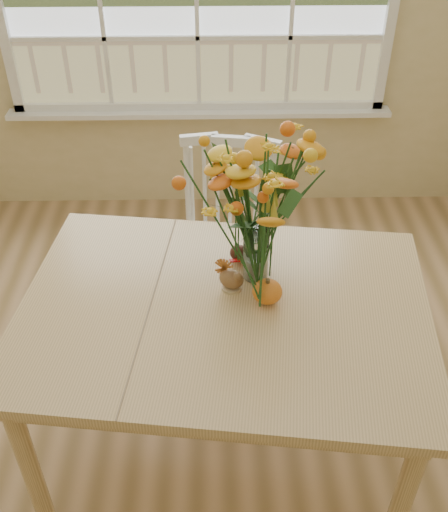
{
  "coord_description": "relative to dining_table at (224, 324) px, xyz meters",
  "views": [
    {
      "loc": [
        0.08,
        -1.37,
        2.31
      ],
      "look_at": [
        0.12,
        0.27,
        1.03
      ],
      "focal_mm": 42.0,
      "sensor_mm": 36.0,
      "label": 1
    }
  ],
  "objects": [
    {
      "name": "dining_table",
      "position": [
        0.0,
        0.0,
        0.0
      ],
      "size": [
        1.63,
        1.26,
        0.81
      ],
      "rotation": [
        0.0,
        0.0,
        -0.13
      ],
      "color": "tan",
      "rests_on": "floor"
    },
    {
      "name": "wall_back",
      "position": [
        -0.12,
        2.0,
        0.63
      ],
      "size": [
        4.0,
        0.02,
        2.7
      ],
      "primitive_type": "cube",
      "color": "#CCBB82",
      "rests_on": "floor"
    },
    {
      "name": "floor",
      "position": [
        -0.12,
        -0.25,
        -0.72
      ],
      "size": [
        4.0,
        4.5,
        0.01
      ],
      "primitive_type": "cube",
      "color": "olive",
      "rests_on": "ground"
    },
    {
      "name": "pumpkin",
      "position": [
        0.16,
        0.03,
        0.14
      ],
      "size": [
        0.11,
        0.11,
        0.09
      ],
      "primitive_type": "ellipsoid",
      "color": "#CE6018",
      "rests_on": "dining_table"
    },
    {
      "name": "windsor_chair",
      "position": [
        0.03,
        0.81,
        -0.15
      ],
      "size": [
        0.53,
        0.51,
        1.01
      ],
      "rotation": [
        0.0,
        0.0,
        -0.14
      ],
      "color": "white",
      "rests_on": "floor"
    },
    {
      "name": "flower_vase",
      "position": [
        0.12,
        0.18,
        0.42
      ],
      "size": [
        0.46,
        0.46,
        0.55
      ],
      "color": "white",
      "rests_on": "dining_table"
    },
    {
      "name": "turkey_figurine",
      "position": [
        0.03,
        0.1,
        0.14
      ],
      "size": [
        0.11,
        0.1,
        0.12
      ],
      "rotation": [
        0.0,
        0.0,
        -0.38
      ],
      "color": "#CCB78C",
      "rests_on": "dining_table"
    },
    {
      "name": "dark_gourd",
      "position": [
        0.06,
        0.28,
        0.12
      ],
      "size": [
        0.13,
        0.11,
        0.06
      ],
      "color": "#38160F",
      "rests_on": "dining_table"
    }
  ]
}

